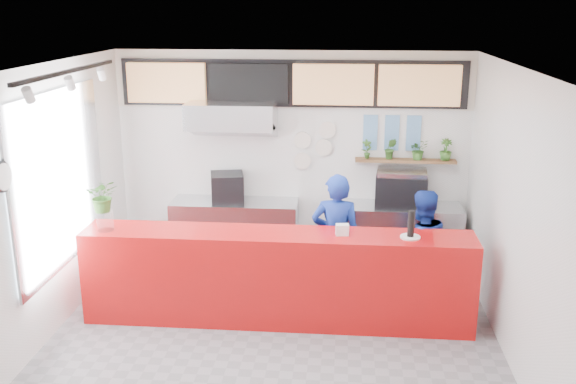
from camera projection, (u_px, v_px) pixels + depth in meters
The scene contains 46 objects.
floor at pixel (274, 337), 7.23m from camera, with size 5.00×5.00×0.00m, color slate.
ceiling at pixel (272, 67), 6.38m from camera, with size 5.00×5.00×0.00m, color silver.
wall_back at pixel (292, 157), 9.19m from camera, with size 5.00×5.00×0.00m, color white.
wall_left at pixel (46, 204), 7.02m from camera, with size 5.00×5.00×0.00m, color white.
wall_right at pixel (514, 217), 6.59m from camera, with size 5.00×5.00×0.00m, color white.
service_counter at pixel (277, 277), 7.45m from camera, with size 4.50×0.60×1.10m, color #AA0C0C.
cream_band at pixel (292, 80), 8.88m from camera, with size 5.00×0.02×0.80m, color beige.
prep_bench at pixel (235, 231), 9.27m from camera, with size 1.80×0.60×0.90m, color #B2B5BA.
panini_oven at pixel (227, 187), 9.10m from camera, with size 0.45×0.45×0.41m, color black.
extraction_hood at pixel (232, 115), 8.74m from camera, with size 1.20×0.70×0.35m, color #B2B5BA.
hood_lip at pixel (232, 129), 8.80m from camera, with size 1.20×0.70×0.08m, color #B2B5BA.
right_bench at pixel (396, 236), 9.08m from camera, with size 1.80×0.60×0.90m, color #B2B5BA.
espresso_machine at pixel (401, 190), 8.88m from camera, with size 0.70×0.50×0.45m, color black.
espresso_tray at pixel (402, 172), 8.81m from camera, with size 0.67×0.46×0.06m, color #AAADB1.
herb_shelf at pixel (405, 161), 8.96m from camera, with size 1.40×0.18×0.04m, color brown.
menu_board_far_left at pixel (167, 83), 8.93m from camera, with size 1.10×0.10×0.55m, color tan.
menu_board_mid_left at pixel (249, 84), 8.83m from camera, with size 1.10×0.10×0.55m, color black.
menu_board_mid_right at pixel (333, 85), 8.74m from camera, with size 1.10×0.10×0.55m, color tan.
menu_board_far_right at pixel (419, 85), 8.64m from camera, with size 1.10×0.10×0.55m, color tan.
soffit at pixel (292, 83), 8.86m from camera, with size 4.80×0.04×0.65m, color black.
window_pane at pixel (59, 179), 7.24m from camera, with size 0.04×2.20×1.90m, color silver.
window_frame at pixel (60, 179), 7.24m from camera, with size 0.03×2.30×2.00m, color #B2B5BA.
wall_clock_rim at pixel (1, 177), 6.00m from camera, with size 0.30×0.30×0.05m, color black.
wall_clock_face at pixel (4, 177), 6.00m from camera, with size 0.26×0.26×0.02m, color white.
track_rail at pixel (69, 71), 6.58m from camera, with size 0.05×2.40×0.04m, color black.
dec_plate_a at pixel (303, 140), 9.08m from camera, with size 0.24×0.24×0.03m, color silver.
dec_plate_b at pixel (324, 148), 9.09m from camera, with size 0.24×0.24×0.03m, color silver.
dec_plate_c at pixel (302, 161), 9.17m from camera, with size 0.24×0.24×0.03m, color silver.
dec_plate_d at pixel (327, 130), 9.01m from camera, with size 0.24×0.24×0.03m, color silver.
photo_frame_a at pixel (371, 124), 8.94m from camera, with size 0.20×0.02×0.25m, color #598CBF.
photo_frame_b at pixel (392, 124), 8.92m from camera, with size 0.20×0.02×0.25m, color #598CBF.
photo_frame_c at pixel (414, 124), 8.89m from camera, with size 0.20×0.02×0.25m, color #598CBF.
photo_frame_d at pixel (370, 141), 9.01m from camera, with size 0.20×0.02×0.25m, color #598CBF.
photo_frame_e at pixel (391, 142), 8.99m from camera, with size 0.20×0.02×0.25m, color #598CBF.
photo_frame_f at pixel (413, 142), 8.96m from camera, with size 0.20×0.02×0.25m, color #598CBF.
staff_center at pixel (336, 239), 7.86m from camera, with size 0.61×0.40×1.66m, color navy.
staff_right at pixel (420, 250), 7.74m from camera, with size 0.73×0.57×1.50m, color navy.
herb_a at pixel (367, 149), 8.97m from camera, with size 0.14×0.10×0.27m, color #336122.
herb_b at pixel (391, 149), 8.93m from camera, with size 0.16×0.13×0.30m, color #336122.
herb_c at pixel (418, 150), 8.90m from camera, with size 0.26×0.22×0.28m, color #336122.
herb_d at pixel (446, 150), 8.87m from camera, with size 0.17×0.15×0.30m, color #336122.
glass_vase at pixel (105, 220), 7.36m from camera, with size 0.19×0.19×0.23m, color silver.
basil_vase at pixel (103, 196), 7.27m from camera, with size 0.35×0.30×0.39m, color #336122.
napkin_holder at pixel (342, 230), 7.21m from camera, with size 0.14×0.09×0.13m, color silver.
white_plate at pixel (410, 237), 7.15m from camera, with size 0.23×0.23×0.02m, color silver.
pepper_mill at pixel (411, 224), 7.10m from camera, with size 0.07×0.07×0.30m, color black.
Camera 1 is at (0.73, -6.44, 3.60)m, focal length 40.00 mm.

